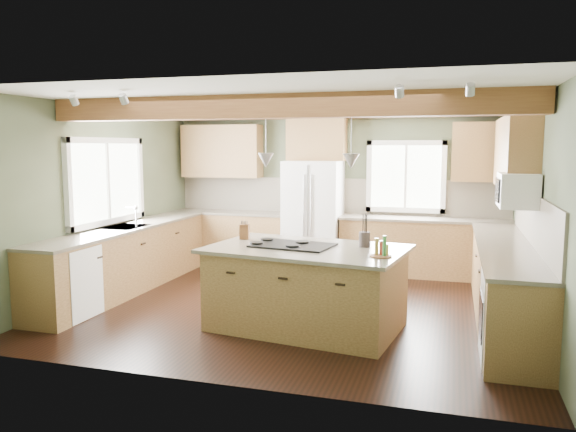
% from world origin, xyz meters
% --- Properties ---
extents(floor, '(5.60, 5.60, 0.00)m').
position_xyz_m(floor, '(0.00, 0.00, 0.00)').
color(floor, black).
rests_on(floor, ground).
extents(ceiling, '(5.60, 5.60, 0.00)m').
position_xyz_m(ceiling, '(0.00, 0.00, 2.60)').
color(ceiling, silver).
rests_on(ceiling, wall_back).
extents(wall_back, '(5.60, 0.00, 5.60)m').
position_xyz_m(wall_back, '(0.00, 2.50, 1.30)').
color(wall_back, '#3D4631').
rests_on(wall_back, ground).
extents(wall_left, '(0.00, 5.00, 5.00)m').
position_xyz_m(wall_left, '(-2.80, 0.00, 1.30)').
color(wall_left, '#3D4631').
rests_on(wall_left, ground).
extents(wall_right, '(0.00, 5.00, 5.00)m').
position_xyz_m(wall_right, '(2.80, 0.00, 1.30)').
color(wall_right, '#3D4631').
rests_on(wall_right, ground).
extents(ceiling_beam, '(5.55, 0.26, 0.26)m').
position_xyz_m(ceiling_beam, '(0.00, -0.80, 2.47)').
color(ceiling_beam, brown).
rests_on(ceiling_beam, ceiling).
extents(soffit_trim, '(5.55, 0.20, 0.10)m').
position_xyz_m(soffit_trim, '(0.00, 2.40, 2.54)').
color(soffit_trim, brown).
rests_on(soffit_trim, ceiling).
extents(backsplash_back, '(5.58, 0.03, 0.58)m').
position_xyz_m(backsplash_back, '(0.00, 2.48, 1.21)').
color(backsplash_back, brown).
rests_on(backsplash_back, wall_back).
extents(backsplash_right, '(0.03, 3.70, 0.58)m').
position_xyz_m(backsplash_right, '(2.78, 0.05, 1.21)').
color(backsplash_right, brown).
rests_on(backsplash_right, wall_right).
extents(base_cab_back_left, '(2.02, 0.60, 0.88)m').
position_xyz_m(base_cab_back_left, '(-1.79, 2.20, 0.44)').
color(base_cab_back_left, brown).
rests_on(base_cab_back_left, floor).
extents(counter_back_left, '(2.06, 0.64, 0.04)m').
position_xyz_m(counter_back_left, '(-1.79, 2.20, 0.90)').
color(counter_back_left, '#4A4336').
rests_on(counter_back_left, base_cab_back_left).
extents(base_cab_back_right, '(2.62, 0.60, 0.88)m').
position_xyz_m(base_cab_back_right, '(1.49, 2.20, 0.44)').
color(base_cab_back_right, brown).
rests_on(base_cab_back_right, floor).
extents(counter_back_right, '(2.66, 0.64, 0.04)m').
position_xyz_m(counter_back_right, '(1.49, 2.20, 0.90)').
color(counter_back_right, '#4A4336').
rests_on(counter_back_right, base_cab_back_right).
extents(base_cab_left, '(0.60, 3.70, 0.88)m').
position_xyz_m(base_cab_left, '(-2.50, 0.05, 0.44)').
color(base_cab_left, brown).
rests_on(base_cab_left, floor).
extents(counter_left, '(0.64, 3.74, 0.04)m').
position_xyz_m(counter_left, '(-2.50, 0.05, 0.90)').
color(counter_left, '#4A4336').
rests_on(counter_left, base_cab_left).
extents(base_cab_right, '(0.60, 3.70, 0.88)m').
position_xyz_m(base_cab_right, '(2.50, 0.05, 0.44)').
color(base_cab_right, brown).
rests_on(base_cab_right, floor).
extents(counter_right, '(0.64, 3.74, 0.04)m').
position_xyz_m(counter_right, '(2.50, 0.05, 0.90)').
color(counter_right, '#4A4336').
rests_on(counter_right, base_cab_right).
extents(upper_cab_back_left, '(1.40, 0.35, 0.90)m').
position_xyz_m(upper_cab_back_left, '(-1.99, 2.33, 1.95)').
color(upper_cab_back_left, brown).
rests_on(upper_cab_back_left, wall_back).
extents(upper_cab_over_fridge, '(0.96, 0.35, 0.70)m').
position_xyz_m(upper_cab_over_fridge, '(-0.30, 2.33, 2.15)').
color(upper_cab_over_fridge, brown).
rests_on(upper_cab_over_fridge, wall_back).
extents(upper_cab_right, '(0.35, 2.20, 0.90)m').
position_xyz_m(upper_cab_right, '(2.62, 0.90, 1.95)').
color(upper_cab_right, brown).
rests_on(upper_cab_right, wall_right).
extents(upper_cab_back_corner, '(0.90, 0.35, 0.90)m').
position_xyz_m(upper_cab_back_corner, '(2.30, 2.33, 1.95)').
color(upper_cab_back_corner, brown).
rests_on(upper_cab_back_corner, wall_back).
extents(window_left, '(0.04, 1.60, 1.05)m').
position_xyz_m(window_left, '(-2.78, 0.05, 1.55)').
color(window_left, white).
rests_on(window_left, wall_left).
extents(window_back, '(1.10, 0.04, 1.00)m').
position_xyz_m(window_back, '(1.15, 2.48, 1.55)').
color(window_back, white).
rests_on(window_back, wall_back).
extents(sink, '(0.50, 0.65, 0.03)m').
position_xyz_m(sink, '(-2.50, 0.05, 0.91)').
color(sink, '#262628').
rests_on(sink, counter_left).
extents(faucet, '(0.02, 0.02, 0.28)m').
position_xyz_m(faucet, '(-2.32, 0.05, 1.05)').
color(faucet, '#B2B2B7').
rests_on(faucet, sink).
extents(dishwasher, '(0.60, 0.60, 0.84)m').
position_xyz_m(dishwasher, '(-2.49, -1.25, 0.43)').
color(dishwasher, white).
rests_on(dishwasher, floor).
extents(oven, '(0.60, 0.72, 0.84)m').
position_xyz_m(oven, '(2.49, -1.25, 0.43)').
color(oven, white).
rests_on(oven, floor).
extents(microwave, '(0.40, 0.70, 0.38)m').
position_xyz_m(microwave, '(2.58, -0.05, 1.55)').
color(microwave, white).
rests_on(microwave, wall_right).
extents(pendant_left, '(0.18, 0.18, 0.16)m').
position_xyz_m(pendant_left, '(-0.15, -0.73, 1.88)').
color(pendant_left, '#B2B2B7').
rests_on(pendant_left, ceiling).
extents(pendant_right, '(0.18, 0.18, 0.16)m').
position_xyz_m(pendant_right, '(0.84, -0.87, 1.88)').
color(pendant_right, '#B2B2B7').
rests_on(pendant_right, ceiling).
extents(refrigerator, '(0.90, 0.74, 1.80)m').
position_xyz_m(refrigerator, '(-0.30, 2.12, 0.90)').
color(refrigerator, white).
rests_on(refrigerator, floor).
extents(island, '(2.17, 1.50, 0.88)m').
position_xyz_m(island, '(0.35, -0.80, 0.44)').
color(island, brown).
rests_on(island, floor).
extents(island_top, '(2.32, 1.65, 0.04)m').
position_xyz_m(island_top, '(0.35, -0.80, 0.90)').
color(island_top, '#4A4336').
rests_on(island_top, island).
extents(cooktop, '(0.95, 0.70, 0.02)m').
position_xyz_m(cooktop, '(0.18, -0.78, 0.93)').
color(cooktop, black).
rests_on(cooktop, island_top).
extents(knife_block, '(0.12, 0.10, 0.18)m').
position_xyz_m(knife_block, '(-0.51, -0.49, 1.01)').
color(knife_block, brown).
rests_on(knife_block, island_top).
extents(utensil_crock, '(0.14, 0.14, 0.17)m').
position_xyz_m(utensil_crock, '(0.96, -0.59, 1.00)').
color(utensil_crock, '#39302D').
rests_on(utensil_crock, island_top).
extents(bottle_tray, '(0.24, 0.24, 0.21)m').
position_xyz_m(bottle_tray, '(1.21, -1.11, 1.02)').
color(bottle_tray, brown).
rests_on(bottle_tray, island_top).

